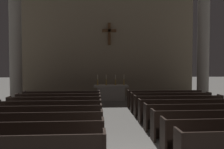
# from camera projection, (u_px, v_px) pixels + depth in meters

# --- Properties ---
(pew_left_row_2) EXTENTS (3.97, 0.50, 0.95)m
(pew_left_row_2) POSITION_uv_depth(u_px,v_px,m) (23.00, 139.00, 5.85)
(pew_left_row_2) COLOR black
(pew_left_row_2) RESTS_ON ground
(pew_left_row_3) EXTENTS (3.97, 0.50, 0.95)m
(pew_left_row_3) POSITION_uv_depth(u_px,v_px,m) (35.00, 127.00, 6.96)
(pew_left_row_3) COLOR black
(pew_left_row_3) RESTS_ON ground
(pew_left_row_4) EXTENTS (3.97, 0.50, 0.95)m
(pew_left_row_4) POSITION_uv_depth(u_px,v_px,m) (43.00, 119.00, 8.07)
(pew_left_row_4) COLOR black
(pew_left_row_4) RESTS_ON ground
(pew_left_row_5) EXTENTS (3.97, 0.50, 0.95)m
(pew_left_row_5) POSITION_uv_depth(u_px,v_px,m) (50.00, 112.00, 9.18)
(pew_left_row_5) COLOR black
(pew_left_row_5) RESTS_ON ground
(pew_left_row_6) EXTENTS (3.97, 0.50, 0.95)m
(pew_left_row_6) POSITION_uv_depth(u_px,v_px,m) (55.00, 107.00, 10.30)
(pew_left_row_6) COLOR black
(pew_left_row_6) RESTS_ON ground
(pew_left_row_7) EXTENTS (3.97, 0.50, 0.95)m
(pew_left_row_7) POSITION_uv_depth(u_px,v_px,m) (59.00, 103.00, 11.41)
(pew_left_row_7) COLOR black
(pew_left_row_7) RESTS_ON ground
(pew_left_row_8) EXTENTS (3.97, 0.50, 0.95)m
(pew_left_row_8) POSITION_uv_depth(u_px,v_px,m) (62.00, 100.00, 12.52)
(pew_left_row_8) COLOR black
(pew_left_row_8) RESTS_ON ground
(pew_right_row_3) EXTENTS (3.97, 0.50, 0.95)m
(pew_right_row_3) POSITION_uv_depth(u_px,v_px,m) (216.00, 124.00, 7.33)
(pew_right_row_3) COLOR black
(pew_right_row_3) RESTS_ON ground
(pew_right_row_4) EXTENTS (3.97, 0.50, 0.95)m
(pew_right_row_4) POSITION_uv_depth(u_px,v_px,m) (200.00, 116.00, 8.44)
(pew_right_row_4) COLOR black
(pew_right_row_4) RESTS_ON ground
(pew_right_row_5) EXTENTS (3.97, 0.50, 0.95)m
(pew_right_row_5) POSITION_uv_depth(u_px,v_px,m) (188.00, 110.00, 9.55)
(pew_right_row_5) COLOR black
(pew_right_row_5) RESTS_ON ground
(pew_right_row_6) EXTENTS (3.97, 0.50, 0.95)m
(pew_right_row_6) POSITION_uv_depth(u_px,v_px,m) (178.00, 106.00, 10.66)
(pew_right_row_6) COLOR black
(pew_right_row_6) RESTS_ON ground
(pew_right_row_7) EXTENTS (3.97, 0.50, 0.95)m
(pew_right_row_7) POSITION_uv_depth(u_px,v_px,m) (171.00, 102.00, 11.77)
(pew_right_row_7) COLOR black
(pew_right_row_7) RESTS_ON ground
(pew_right_row_8) EXTENTS (3.97, 0.50, 0.95)m
(pew_right_row_8) POSITION_uv_depth(u_px,v_px,m) (164.00, 99.00, 12.89)
(pew_right_row_8) COLOR black
(pew_right_row_8) RESTS_ON ground
(column_left_second) EXTENTS (1.05, 1.05, 7.31)m
(column_left_second) POSITION_uv_depth(u_px,v_px,m) (16.00, 43.00, 13.74)
(column_left_second) COLOR #ADA89E
(column_left_second) RESTS_ON ground
(column_right_second) EXTENTS (1.05, 1.05, 7.31)m
(column_right_second) POSITION_uv_depth(u_px,v_px,m) (203.00, 44.00, 14.49)
(column_right_second) COLOR #ADA89E
(column_right_second) RESTS_ON ground
(altar) EXTENTS (2.20, 0.90, 1.01)m
(altar) POSITION_uv_depth(u_px,v_px,m) (111.00, 92.00, 15.34)
(altar) COLOR #BCB7AD
(altar) RESTS_ON ground
(candlestick_outer_left) EXTENTS (0.16, 0.16, 0.68)m
(candlestick_outer_left) POSITION_uv_depth(u_px,v_px,m) (98.00, 82.00, 15.25)
(candlestick_outer_left) COLOR #B79338
(candlestick_outer_left) RESTS_ON altar
(candlestick_inner_left) EXTENTS (0.16, 0.16, 0.68)m
(candlestick_inner_left) POSITION_uv_depth(u_px,v_px,m) (106.00, 82.00, 15.29)
(candlestick_inner_left) COLOR #B79338
(candlestick_inner_left) RESTS_ON altar
(candlestick_inner_right) EXTENTS (0.16, 0.16, 0.68)m
(candlestick_inner_right) POSITION_uv_depth(u_px,v_px,m) (115.00, 82.00, 15.33)
(candlestick_inner_right) COLOR #B79338
(candlestick_inner_right) RESTS_ON altar
(candlestick_outer_right) EXTENTS (0.16, 0.16, 0.68)m
(candlestick_outer_right) POSITION_uv_depth(u_px,v_px,m) (124.00, 82.00, 15.37)
(candlestick_outer_right) COLOR #B79338
(candlestick_outer_right) RESTS_ON altar
(apse_with_cross) EXTENTS (12.29, 0.44, 8.19)m
(apse_with_cross) POSITION_uv_depth(u_px,v_px,m) (109.00, 40.00, 17.18)
(apse_with_cross) COLOR gray
(apse_with_cross) RESTS_ON ground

